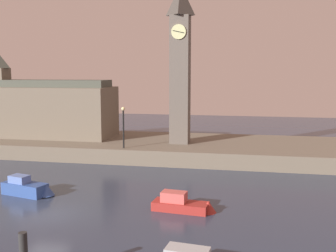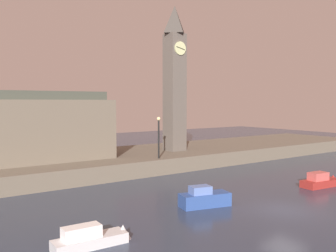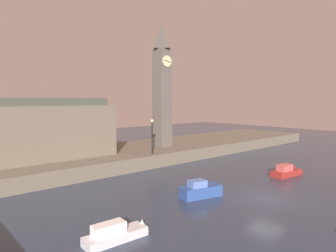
# 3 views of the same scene
# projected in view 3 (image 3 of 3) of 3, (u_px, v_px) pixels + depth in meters

# --- Properties ---
(ground_plane) EXTENTS (120.00, 120.00, 0.00)m
(ground_plane) POSITION_uv_depth(u_px,v_px,m) (266.00, 199.00, 23.91)
(ground_plane) COLOR #2D384C
(far_embankment) EXTENTS (70.00, 12.00, 1.50)m
(far_embankment) POSITION_uv_depth(u_px,v_px,m) (125.00, 155.00, 38.80)
(far_embankment) COLOR #6B6051
(far_embankment) RESTS_ON ground
(clock_tower) EXTENTS (2.12, 2.17, 16.03)m
(clock_tower) POSITION_uv_depth(u_px,v_px,m) (162.00, 85.00, 40.76)
(clock_tower) COLOR #5B544C
(clock_tower) RESTS_ON far_embankment
(parliament_hall) EXTENTS (14.58, 5.99, 9.59)m
(parliament_hall) POSITION_uv_depth(u_px,v_px,m) (38.00, 129.00, 32.00)
(parliament_hall) COLOR #6B6051
(parliament_hall) RESTS_ON far_embankment
(streetlamp) EXTENTS (0.36, 0.36, 4.02)m
(streetlamp) POSITION_uv_depth(u_px,v_px,m) (152.00, 132.00, 35.08)
(streetlamp) COLOR black
(streetlamp) RESTS_ON far_embankment
(boat_dinghy_red) EXTENTS (4.30, 1.71, 1.36)m
(boat_dinghy_red) POSITION_uv_depth(u_px,v_px,m) (288.00, 171.00, 31.39)
(boat_dinghy_red) COLOR maroon
(boat_dinghy_red) RESTS_ON ground
(boat_ferry_white) EXTENTS (4.14, 1.25, 1.27)m
(boat_ferry_white) POSITION_uv_depth(u_px,v_px,m) (121.00, 232.00, 16.96)
(boat_ferry_white) COLOR silver
(boat_ferry_white) RESTS_ON ground
(boat_tour_blue) EXTENTS (4.18, 2.06, 1.43)m
(boat_tour_blue) POSITION_uv_depth(u_px,v_px,m) (203.00, 190.00, 24.52)
(boat_tour_blue) COLOR #2D4C93
(boat_tour_blue) RESTS_ON ground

